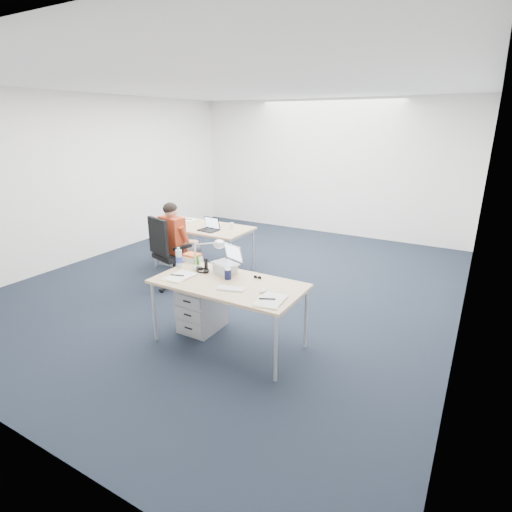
# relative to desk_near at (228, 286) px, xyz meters

# --- Properties ---
(floor) EXTENTS (7.00, 7.00, 0.00)m
(floor) POSITION_rel_desk_near_xyz_m (-0.83, 1.54, -0.68)
(floor) COLOR black
(floor) RESTS_ON ground
(room) EXTENTS (6.02, 7.02, 2.80)m
(room) POSITION_rel_desk_near_xyz_m (-0.83, 1.54, 1.03)
(room) COLOR white
(room) RESTS_ON ground
(desk_near) EXTENTS (1.60, 0.80, 0.73)m
(desk_near) POSITION_rel_desk_near_xyz_m (0.00, 0.00, 0.00)
(desk_near) COLOR tan
(desk_near) RESTS_ON ground
(desk_far) EXTENTS (1.60, 0.80, 0.73)m
(desk_far) POSITION_rel_desk_near_xyz_m (-1.69, 1.78, 0.00)
(desk_far) COLOR tan
(desk_far) RESTS_ON ground
(office_chair) EXTENTS (0.83, 0.83, 1.06)m
(office_chair) POSITION_rel_desk_near_xyz_m (-1.64, 0.95, -0.38)
(office_chair) COLOR black
(office_chair) RESTS_ON ground
(seated_person) EXTENTS (0.44, 0.71, 1.24)m
(seated_person) POSITION_rel_desk_near_xyz_m (-1.61, 1.13, -0.05)
(seated_person) COLOR #A33317
(seated_person) RESTS_ON ground
(drawer_pedestal_near) EXTENTS (0.40, 0.50, 0.55)m
(drawer_pedestal_near) POSITION_rel_desk_near_xyz_m (-0.47, 0.13, -0.41)
(drawer_pedestal_near) COLOR gray
(drawer_pedestal_near) RESTS_ON ground
(drawer_pedestal_far) EXTENTS (0.40, 0.50, 0.55)m
(drawer_pedestal_far) POSITION_rel_desk_near_xyz_m (-2.29, 1.83, -0.41)
(drawer_pedestal_far) COLOR gray
(drawer_pedestal_far) RESTS_ON ground
(silver_laptop) EXTENTS (0.35, 0.31, 0.30)m
(silver_laptop) POSITION_rel_desk_near_xyz_m (-0.18, 0.22, 0.20)
(silver_laptop) COLOR silver
(silver_laptop) RESTS_ON desk_near
(wireless_keyboard) EXTENTS (0.30, 0.19, 0.01)m
(wireless_keyboard) POSITION_rel_desk_near_xyz_m (0.12, -0.14, 0.05)
(wireless_keyboard) COLOR white
(wireless_keyboard) RESTS_ON desk_near
(computer_mouse) EXTENTS (0.08, 0.11, 0.04)m
(computer_mouse) POSITION_rel_desk_near_xyz_m (0.45, -0.05, 0.06)
(computer_mouse) COLOR white
(computer_mouse) RESTS_ON desk_near
(headphones) EXTENTS (0.23, 0.21, 0.03)m
(headphones) POSITION_rel_desk_near_xyz_m (-0.43, 0.13, 0.06)
(headphones) COLOR black
(headphones) RESTS_ON desk_near
(can_koozie) EXTENTS (0.07, 0.07, 0.12)m
(can_koozie) POSITION_rel_desk_near_xyz_m (-0.05, 0.08, 0.10)
(can_koozie) COLOR #13183C
(can_koozie) RESTS_ON desk_near
(water_bottle) EXTENTS (0.08, 0.08, 0.24)m
(water_bottle) POSITION_rel_desk_near_xyz_m (-0.75, 0.11, 0.16)
(water_bottle) COLOR silver
(water_bottle) RESTS_ON desk_near
(bear_figurine) EXTENTS (0.08, 0.06, 0.15)m
(bear_figurine) POSITION_rel_desk_near_xyz_m (-0.58, 0.21, 0.12)
(bear_figurine) COLOR #256E1D
(bear_figurine) RESTS_ON desk_near
(book_stack) EXTENTS (0.21, 0.16, 0.09)m
(book_stack) POSITION_rel_desk_near_xyz_m (-0.75, 0.35, 0.09)
(book_stack) COLOR silver
(book_stack) RESTS_ON desk_near
(cordless_phone) EXTENTS (0.04, 0.03, 0.14)m
(cordless_phone) POSITION_rel_desk_near_xyz_m (-0.42, 0.18, 0.12)
(cordless_phone) COLOR black
(cordless_phone) RESTS_ON desk_near
(papers_left) EXTENTS (0.23, 0.33, 0.01)m
(papers_left) POSITION_rel_desk_near_xyz_m (-0.55, -0.14, 0.05)
(papers_left) COLOR #F5F28E
(papers_left) RESTS_ON desk_near
(papers_right) EXTENTS (0.28, 0.37, 0.01)m
(papers_right) POSITION_rel_desk_near_xyz_m (0.59, -0.19, 0.05)
(papers_right) COLOR #F5F28E
(papers_right) RESTS_ON desk_near
(sunglasses) EXTENTS (0.09, 0.05, 0.02)m
(sunglasses) POSITION_rel_desk_near_xyz_m (0.21, 0.25, 0.06)
(sunglasses) COLOR black
(sunglasses) RESTS_ON desk_near
(desk_lamp) EXTENTS (0.40, 0.23, 0.43)m
(desk_lamp) POSITION_rel_desk_near_xyz_m (-0.39, 0.13, 0.26)
(desk_lamp) COLOR silver
(desk_lamp) RESTS_ON desk_near
(dark_laptop) EXTENTS (0.32, 0.31, 0.21)m
(dark_laptop) POSITION_rel_desk_near_xyz_m (-1.44, 1.60, 0.15)
(dark_laptop) COLOR black
(dark_laptop) RESTS_ON desk_far
(far_cup) EXTENTS (0.09, 0.09, 0.10)m
(far_cup) POSITION_rel_desk_near_xyz_m (-1.17, 1.86, 0.10)
(far_cup) COLOR white
(far_cup) RESTS_ON desk_far
(far_papers) EXTENTS (0.18, 0.26, 0.01)m
(far_papers) POSITION_rel_desk_near_xyz_m (-2.13, 2.00, 0.05)
(far_papers) COLOR white
(far_papers) RESTS_ON desk_far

